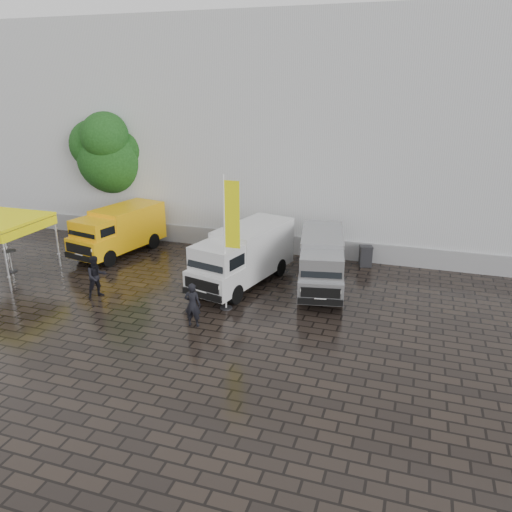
{
  "coord_description": "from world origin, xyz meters",
  "views": [
    {
      "loc": [
        6.53,
        -16.58,
        8.76
      ],
      "look_at": [
        0.36,
        2.2,
        1.79
      ],
      "focal_mm": 35.0,
      "sensor_mm": 36.0,
      "label": 1
    }
  ],
  "objects_px": {
    "flagpole": "(229,236)",
    "person_front": "(193,305)",
    "wheelie_bin": "(366,256)",
    "person_tent": "(96,276)",
    "van_yellow": "(118,232)",
    "van_silver": "(321,263)",
    "van_white": "(243,257)",
    "canopy_tent": "(0,222)",
    "cocktail_table": "(11,261)"
  },
  "relations": [
    {
      "from": "wheelie_bin",
      "to": "person_tent",
      "type": "distance_m",
      "value": 12.8
    },
    {
      "from": "flagpole",
      "to": "person_front",
      "type": "height_order",
      "value": "flagpole"
    },
    {
      "from": "wheelie_bin",
      "to": "van_white",
      "type": "bearing_deg",
      "value": -155.96
    },
    {
      "from": "van_yellow",
      "to": "person_front",
      "type": "xyz_separation_m",
      "value": [
        7.25,
        -6.34,
        -0.35
      ]
    },
    {
      "from": "van_yellow",
      "to": "van_white",
      "type": "bearing_deg",
      "value": -2.08
    },
    {
      "from": "van_yellow",
      "to": "person_front",
      "type": "distance_m",
      "value": 9.64
    },
    {
      "from": "canopy_tent",
      "to": "wheelie_bin",
      "type": "relative_size",
      "value": 3.38
    },
    {
      "from": "cocktail_table",
      "to": "person_front",
      "type": "relative_size",
      "value": 0.62
    },
    {
      "from": "van_yellow",
      "to": "van_silver",
      "type": "relative_size",
      "value": 0.97
    },
    {
      "from": "flagpole",
      "to": "wheelie_bin",
      "type": "relative_size",
      "value": 5.34
    },
    {
      "from": "van_silver",
      "to": "canopy_tent",
      "type": "relative_size",
      "value": 1.57
    },
    {
      "from": "van_yellow",
      "to": "wheelie_bin",
      "type": "distance_m",
      "value": 12.88
    },
    {
      "from": "canopy_tent",
      "to": "flagpole",
      "type": "relative_size",
      "value": 0.63
    },
    {
      "from": "van_yellow",
      "to": "person_front",
      "type": "bearing_deg",
      "value": -29.24
    },
    {
      "from": "wheelie_bin",
      "to": "person_tent",
      "type": "height_order",
      "value": "person_tent"
    },
    {
      "from": "canopy_tent",
      "to": "wheelie_bin",
      "type": "height_order",
      "value": "canopy_tent"
    },
    {
      "from": "canopy_tent",
      "to": "cocktail_table",
      "type": "bearing_deg",
      "value": 105.93
    },
    {
      "from": "van_yellow",
      "to": "flagpole",
      "type": "xyz_separation_m",
      "value": [
        8.05,
        -4.54,
        1.88
      ]
    },
    {
      "from": "van_silver",
      "to": "wheelie_bin",
      "type": "distance_m",
      "value": 3.86
    },
    {
      "from": "person_front",
      "to": "person_tent",
      "type": "bearing_deg",
      "value": -19.83
    },
    {
      "from": "canopy_tent",
      "to": "cocktail_table",
      "type": "xyz_separation_m",
      "value": [
        -0.1,
        0.35,
        -2.08
      ]
    },
    {
      "from": "van_silver",
      "to": "person_front",
      "type": "xyz_separation_m",
      "value": [
        -3.84,
        -5.14,
        -0.32
      ]
    },
    {
      "from": "van_silver",
      "to": "person_front",
      "type": "distance_m",
      "value": 6.42
    },
    {
      "from": "van_silver",
      "to": "flagpole",
      "type": "bearing_deg",
      "value": -142.91
    },
    {
      "from": "van_white",
      "to": "flagpole",
      "type": "xyz_separation_m",
      "value": [
        0.39,
        -2.63,
        1.81
      ]
    },
    {
      "from": "cocktail_table",
      "to": "wheelie_bin",
      "type": "distance_m",
      "value": 17.32
    },
    {
      "from": "van_yellow",
      "to": "person_tent",
      "type": "distance_m",
      "value": 5.6
    },
    {
      "from": "cocktail_table",
      "to": "person_tent",
      "type": "height_order",
      "value": "person_tent"
    },
    {
      "from": "van_yellow",
      "to": "wheelie_bin",
      "type": "bearing_deg",
      "value": 22.07
    },
    {
      "from": "wheelie_bin",
      "to": "van_silver",
      "type": "bearing_deg",
      "value": -130.27
    },
    {
      "from": "canopy_tent",
      "to": "cocktail_table",
      "type": "relative_size",
      "value": 3.25
    },
    {
      "from": "person_tent",
      "to": "van_silver",
      "type": "bearing_deg",
      "value": -30.36
    },
    {
      "from": "van_white",
      "to": "canopy_tent",
      "type": "relative_size",
      "value": 1.71
    },
    {
      "from": "person_front",
      "to": "person_tent",
      "type": "xyz_separation_m",
      "value": [
        -5.04,
        1.21,
        0.05
      ]
    },
    {
      "from": "van_white",
      "to": "wheelie_bin",
      "type": "xyz_separation_m",
      "value": [
        4.99,
        4.18,
        -0.78
      ]
    },
    {
      "from": "flagpole",
      "to": "person_front",
      "type": "distance_m",
      "value": 2.98
    },
    {
      "from": "van_yellow",
      "to": "cocktail_table",
      "type": "xyz_separation_m",
      "value": [
        -3.53,
        -3.91,
        -0.68
      ]
    },
    {
      "from": "van_white",
      "to": "canopy_tent",
      "type": "height_order",
      "value": "canopy_tent"
    },
    {
      "from": "person_front",
      "to": "person_tent",
      "type": "relative_size",
      "value": 0.95
    },
    {
      "from": "flagpole",
      "to": "van_silver",
      "type": "bearing_deg",
      "value": 47.75
    },
    {
      "from": "van_silver",
      "to": "cocktail_table",
      "type": "xyz_separation_m",
      "value": [
        -14.61,
        -2.71,
        -0.65
      ]
    },
    {
      "from": "cocktail_table",
      "to": "person_front",
      "type": "distance_m",
      "value": 11.05
    },
    {
      "from": "cocktail_table",
      "to": "person_front",
      "type": "xyz_separation_m",
      "value": [
        10.77,
        -2.43,
        0.33
      ]
    },
    {
      "from": "van_white",
      "to": "van_silver",
      "type": "relative_size",
      "value": 1.09
    },
    {
      "from": "canopy_tent",
      "to": "flagpole",
      "type": "distance_m",
      "value": 11.49
    },
    {
      "from": "canopy_tent",
      "to": "van_silver",
      "type": "bearing_deg",
      "value": 11.9
    },
    {
      "from": "canopy_tent",
      "to": "person_front",
      "type": "height_order",
      "value": "canopy_tent"
    },
    {
      "from": "van_white",
      "to": "person_front",
      "type": "height_order",
      "value": "van_white"
    },
    {
      "from": "van_white",
      "to": "van_silver",
      "type": "height_order",
      "value": "van_white"
    },
    {
      "from": "canopy_tent",
      "to": "flagpole",
      "type": "height_order",
      "value": "flagpole"
    }
  ]
}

